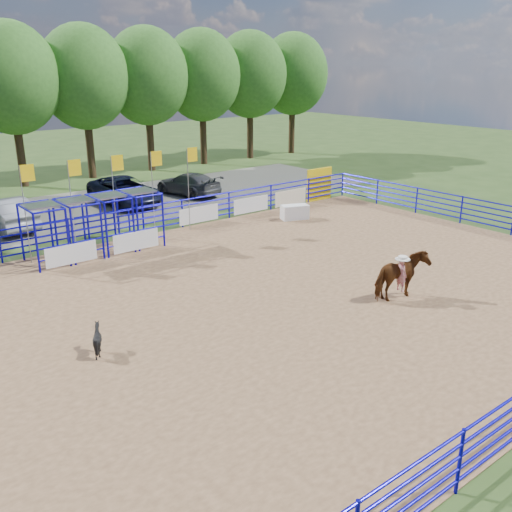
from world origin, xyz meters
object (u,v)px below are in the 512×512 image
object	(u,v)px
announcer_table	(295,212)
car_c	(124,191)
horse_and_rider	(401,275)
calf	(97,339)
car_b	(6,213)
car_d	(188,184)

from	to	relation	value
announcer_table	car_c	size ratio (longest dim) A/B	0.26
horse_and_rider	calf	size ratio (longest dim) A/B	2.58
horse_and_rider	car_b	xyz separation A→B (m)	(-8.30, 18.49, -0.11)
announcer_table	car_c	bearing A→B (deg)	121.38
announcer_table	car_d	bearing A→B (deg)	97.70
horse_and_rider	car_b	bearing A→B (deg)	114.18
car_b	car_d	distance (m)	11.70
horse_and_rider	car_c	size ratio (longest dim) A/B	0.39
car_d	horse_and_rider	bearing A→B (deg)	69.35
horse_and_rider	car_d	bearing A→B (deg)	80.31
calf	car_b	size ratio (longest dim) A/B	0.17
calf	horse_and_rider	bearing A→B (deg)	-127.90
car_b	car_d	world-z (taller)	car_b
calf	car_c	xyz separation A→B (m)	(9.21, 16.85, 0.36)
car_c	car_d	xyz separation A→B (m)	(4.38, -0.22, -0.10)
horse_and_rider	car_d	xyz separation A→B (m)	(3.35, 19.59, -0.22)
horse_and_rider	car_c	bearing A→B (deg)	92.99
calf	car_d	bearing A→B (deg)	-61.01
car_c	announcer_table	bearing A→B (deg)	-59.89
car_c	car_b	bearing A→B (deg)	-170.96
announcer_table	car_c	distance (m)	10.74
announcer_table	horse_and_rider	xyz separation A→B (m)	(-4.56, -10.65, 0.52)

